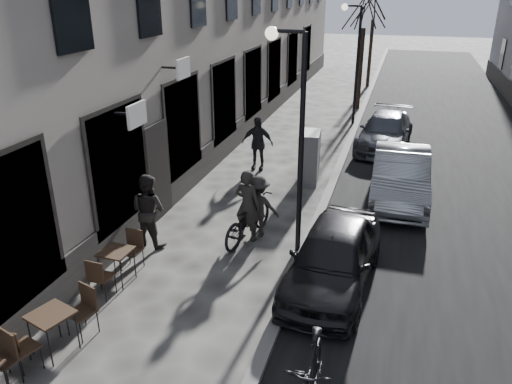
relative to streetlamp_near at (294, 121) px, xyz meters
The scene contains 18 objects.
road 11.23m from the streetlamp_near, 68.09° to the left, with size 7.30×60.00×0.00m, color black.
kerb 10.48m from the streetlamp_near, 87.87° to the left, with size 0.25×60.00×0.12m, color slate.
streetlamp_near is the anchor object (origin of this frame).
streetlamp_far 12.00m from the streetlamp_near, 90.00° to the left, with size 0.90×0.28×5.09m.
tree_near 15.08m from the streetlamp_near, 89.72° to the left, with size 2.40×2.40×5.70m.
tree_far 21.05m from the streetlamp_near, 89.80° to the left, with size 2.40×2.40×5.70m.
bistro_set_b 6.20m from the streetlamp_near, 123.60° to the right, with size 0.90×1.64×0.94m.
bistro_set_c 4.84m from the streetlamp_near, 143.01° to the right, with size 0.64×1.53×0.90m.
utility_cabinet 5.05m from the streetlamp_near, 95.40° to the left, with size 0.60×1.09×1.63m, color slate.
bicycle 2.85m from the streetlamp_near, 169.78° to the left, with size 0.74×2.13×1.12m, color black.
cyclist_rider 2.52m from the streetlamp_near, 169.78° to the left, with size 0.67×0.44×1.83m, color #262421.
pedestrian_near 4.09m from the streetlamp_near, 168.14° to the right, with size 0.88×0.68×1.81m, color black.
pedestrian_mid 2.60m from the streetlamp_near, 152.40° to the left, with size 1.02×0.59×1.59m, color black.
pedestrian_far 6.05m from the streetlamp_near, 114.34° to the left, with size 1.07×0.45×1.83m, color black.
car_near 3.02m from the streetlamp_near, 47.02° to the right, with size 1.61×4.01×1.37m, color black.
car_mid 5.11m from the streetlamp_near, 58.08° to the left, with size 1.56×4.46×1.47m, color #95999D.
car_far 9.28m from the streetlamp_near, 78.98° to the left, with size 1.80×4.43×1.28m, color #3E414A.
moped 5.63m from the streetlamp_near, 74.22° to the right, with size 0.62×2.18×1.31m, color black.
Camera 1 is at (1.99, -4.31, 5.92)m, focal length 35.00 mm.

